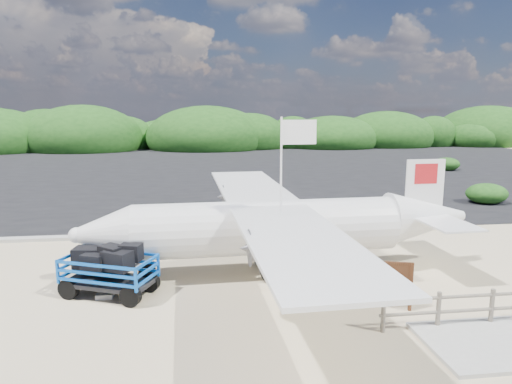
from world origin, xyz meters
TOP-DOWN VIEW (x-y plane):
  - ground at (0.00, 0.00)m, footprint 160.00×160.00m
  - asphalt_apron at (0.00, 30.00)m, footprint 90.00×50.00m
  - walkway_pad at (5.50, -6.00)m, footprint 3.50×2.50m
  - vegetation_band at (0.00, 55.00)m, footprint 124.00×8.00m
  - fence at (6.00, -5.00)m, footprint 6.40×2.00m
  - baggage_cart at (-4.37, -1.62)m, footprint 3.35×2.69m
  - flagpole at (0.85, -2.15)m, footprint 1.13×0.56m
  - signboard at (3.53, -3.66)m, footprint 1.74×0.67m
  - crew_a at (-0.13, 4.06)m, footprint 0.67×0.54m
  - crew_b at (2.03, 5.69)m, footprint 0.96×0.77m
  - crew_c at (3.35, 3.14)m, footprint 1.17×0.78m
  - aircraft_large at (11.59, 21.94)m, footprint 17.06×17.06m

SIDE VIEW (x-z plane):
  - ground at x=0.00m, z-range 0.00..0.00m
  - asphalt_apron at x=0.00m, z-range -0.02..0.02m
  - walkway_pad at x=5.50m, z-range -0.05..0.05m
  - vegetation_band at x=0.00m, z-range -2.20..2.20m
  - fence at x=6.00m, z-range -0.55..0.55m
  - baggage_cart at x=-4.37m, z-range -0.73..0.73m
  - flagpole at x=0.85m, z-range -2.72..2.72m
  - signboard at x=3.53m, z-range -0.73..0.73m
  - aircraft_large at x=11.59m, z-range -2.48..2.48m
  - crew_a at x=-0.13m, z-range 0.00..1.59m
  - crew_c at x=3.35m, z-range 0.00..1.84m
  - crew_b at x=2.03m, z-range 0.00..1.91m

